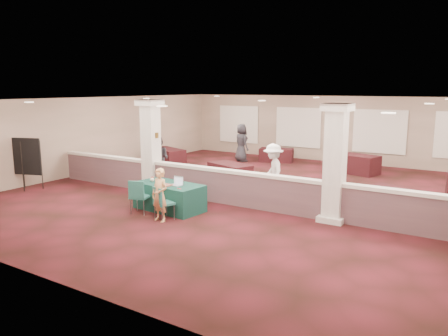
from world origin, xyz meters
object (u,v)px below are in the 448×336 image
Objects in this scene: conf_chair_side at (139,194)px; easel_board at (27,157)px; far_table_front_center at (230,173)px; attendee_d at (241,143)px; attendee_a at (159,158)px; attendee_b at (273,171)px; near_table at (169,197)px; far_table_back_left at (276,155)px; far_table_back_center at (354,164)px; conf_chair_main at (161,201)px; woman at (160,195)px; far_table_front_left at (168,157)px; far_table_front_right at (397,201)px.

conf_chair_side is 5.46m from easel_board.
attendee_d reaches higher than far_table_front_center.
attendee_b is (5.05, -0.20, 0.05)m from attendee_a.
near_table is 4.33m from far_table_front_center.
attendee_b reaches higher than conf_chair_side.
far_table_back_left is at bearing 76.03° from conf_chair_side.
far_table_front_center is at bearing 73.40° from conf_chair_side.
far_table_back_center is 5.78m from attendee_b.
far_table_back_left is at bearing 95.49° from far_table_front_center.
far_table_front_center is at bearing 118.91° from conf_chair_main.
far_table_back_center is at bearing 35.73° from attendee_a.
far_table_front_center is 0.89× the size of far_table_back_center.
attendee_a reaches higher than far_table_front_center.
easel_board reaches higher than near_table.
attendee_b is at bearing 76.59° from woman.
near_table is 0.95m from conf_chair_side.
easel_board reaches higher than far_table_front_center.
near_table is 7.81m from far_table_front_left.
far_table_back_center is (3.54, 9.45, -0.19)m from conf_chair_side.
conf_chair_side reaches higher than far_table_front_left.
conf_chair_main reaches higher than far_table_back_center.
far_table_front_left is at bearing 118.47° from attendee_a.
far_table_back_left is 1.82m from attendee_d.
easel_board is 6.75m from far_table_front_left.
near_table reaches higher than far_table_back_center.
far_table_front_right is 1.03× the size of attendee_a.
attendee_b is (1.48, 3.91, 0.34)m from conf_chair_main.
attendee_d is at bearing 179.97° from far_table_back_center.
far_table_front_center is (4.50, -1.70, -0.02)m from far_table_front_left.
woman is 0.75× the size of far_table_back_center.
woman is 0.85× the size of far_table_front_right.
attendee_a is at bearing -157.01° from far_table_front_center.
woman is 8.91m from far_table_front_left.
woman is 0.80× the size of attendee_d.
far_table_front_left reaches higher than far_table_front_right.
attendee_a is (-2.60, -1.10, 0.49)m from far_table_front_center.
far_table_front_left is 1.10× the size of attendee_a.
far_table_front_center is 5.22m from far_table_back_left.
far_table_front_left is 8.49m from far_table_back_center.
easel_board is at bearing 99.29° from attendee_d.
attendee_a is (1.90, -2.80, 0.47)m from far_table_front_left.
conf_chair_side is at bearing 174.97° from woman.
far_table_front_right is 0.94× the size of attendee_d.
attendee_d is (-5.57, 0.00, 0.52)m from far_table_back_center.
attendee_b is at bearing -65.54° from far_table_back_left.
conf_chair_main is 5.45m from attendee_a.
near_table is 1.42× the size of woman.
attendee_a is at bearing -179.36° from far_table_front_right.
conf_chair_main is at bearing -57.25° from near_table.
easel_board is 1.27× the size of woman.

